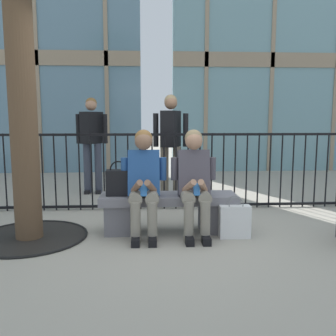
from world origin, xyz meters
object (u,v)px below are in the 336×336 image
(bystander_at_railing, at_px, (92,138))
(bystander_further_back, at_px, (171,140))
(seated_person_with_phone, at_px, (144,180))
(shopping_bag, at_px, (235,221))
(seated_person_companion, at_px, (194,179))
(stone_bench, at_px, (168,209))
(handbag_on_bench, at_px, (119,182))

(bystander_at_railing, distance_m, bystander_further_back, 1.60)
(seated_person_with_phone, relative_size, shopping_bag, 2.56)
(seated_person_with_phone, height_order, seated_person_companion, same)
(seated_person_with_phone, xyz_separation_m, bystander_further_back, (0.41, 1.63, 0.35))
(bystander_further_back, bearing_deg, stone_bench, -94.74)
(seated_person_companion, height_order, bystander_further_back, bystander_further_back)
(handbag_on_bench, distance_m, bystander_at_railing, 2.48)
(stone_bench, distance_m, bystander_further_back, 1.68)
(handbag_on_bench, distance_m, shopping_bag, 1.40)
(shopping_bag, xyz_separation_m, bystander_at_railing, (-1.96, 2.62, 0.81))
(seated_person_companion, bearing_deg, stone_bench, 155.90)
(stone_bench, xyz_separation_m, bystander_at_railing, (-1.23, 2.35, 0.73))
(handbag_on_bench, relative_size, bystander_further_back, 0.24)
(stone_bench, xyz_separation_m, seated_person_with_phone, (-0.29, -0.13, 0.38))
(stone_bench, xyz_separation_m, shopping_bag, (0.73, -0.27, -0.08))
(seated_person_companion, xyz_separation_m, bystander_further_back, (-0.16, 1.63, 0.35))
(stone_bench, xyz_separation_m, seated_person_companion, (0.29, -0.13, 0.38))
(seated_person_with_phone, relative_size, seated_person_companion, 1.00)
(shopping_bag, relative_size, bystander_at_railing, 0.28)
(bystander_at_railing, bearing_deg, seated_person_with_phone, -69.11)
(bystander_at_railing, xyz_separation_m, bystander_further_back, (1.36, -0.84, 0.00))
(seated_person_companion, xyz_separation_m, handbag_on_bench, (-0.87, 0.12, -0.05))
(seated_person_with_phone, xyz_separation_m, shopping_bag, (1.02, -0.14, -0.46))
(handbag_on_bench, bearing_deg, seated_person_companion, -7.79)
(seated_person_companion, bearing_deg, seated_person_with_phone, 180.00)
(seated_person_with_phone, xyz_separation_m, bystander_at_railing, (-0.94, 2.48, 0.35))
(shopping_bag, bearing_deg, handbag_on_bench, 168.78)
(shopping_bag, distance_m, bystander_further_back, 2.04)
(handbag_on_bench, bearing_deg, bystander_further_back, 65.04)
(stone_bench, height_order, seated_person_with_phone, seated_person_with_phone)
(handbag_on_bench, bearing_deg, stone_bench, 0.99)
(shopping_bag, height_order, bystander_at_railing, bystander_at_railing)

